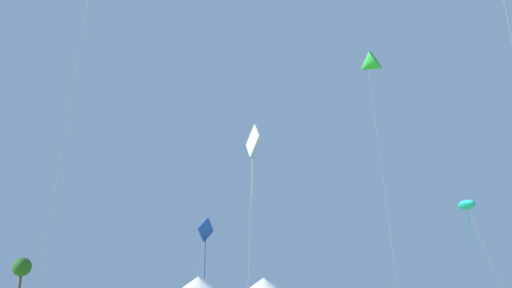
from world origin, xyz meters
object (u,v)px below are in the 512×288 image
at_px(kite_green_delta, 368,65).
at_px(kite_cyan_parafoil, 467,205).
at_px(kite_white_diamond, 253,144).
at_px(festival_tent_left, 198,286).
at_px(festival_tent_right, 264,287).
at_px(tree_distant_right, 22,267).
at_px(kite_blue_diamond, 206,232).

distance_m(kite_green_delta, kite_cyan_parafoil, 20.43).
height_order(kite_white_diamond, festival_tent_left, kite_white_diamond).
bearing_deg(festival_tent_left, kite_white_diamond, -70.90).
relative_size(festival_tent_left, festival_tent_right, 1.06).
height_order(kite_cyan_parafoil, tree_distant_right, kite_cyan_parafoil).
relative_size(kite_cyan_parafoil, festival_tent_right, 2.62).
bearing_deg(kite_green_delta, kite_blue_diamond, 149.95).
relative_size(kite_green_delta, kite_white_diamond, 1.86).
bearing_deg(tree_distant_right, kite_white_diamond, -45.63).
distance_m(kite_blue_diamond, kite_cyan_parafoil, 30.27).
xyz_separation_m(kite_cyan_parafoil, festival_tent_left, (-34.56, 14.40, -8.94)).
bearing_deg(kite_blue_diamond, tree_distant_right, 147.65).
xyz_separation_m(kite_green_delta, kite_blue_diamond, (-19.01, 10.99, -15.52)).
height_order(kite_green_delta, kite_cyan_parafoil, kite_green_delta).
xyz_separation_m(kite_cyan_parafoil, tree_distant_right, (-68.27, 23.78, -5.88)).
height_order(kite_green_delta, kite_white_diamond, kite_green_delta).
xyz_separation_m(kite_green_delta, kite_white_diamond, (-9.97, -13.08, -11.57)).
xyz_separation_m(kite_blue_diamond, kite_cyan_parafoil, (30.15, 0.36, 2.71)).
bearing_deg(kite_cyan_parafoil, festival_tent_right, 150.02).
bearing_deg(kite_green_delta, tree_distant_right, 148.41).
height_order(kite_white_diamond, kite_blue_diamond, kite_white_diamond).
height_order(kite_white_diamond, tree_distant_right, kite_white_diamond).
xyz_separation_m(kite_white_diamond, tree_distant_right, (-47.16, 48.21, -7.12)).
height_order(kite_green_delta, tree_distant_right, kite_green_delta).
bearing_deg(festival_tent_left, kite_cyan_parafoil, -22.61).
bearing_deg(tree_distant_right, kite_blue_diamond, -32.35).
distance_m(kite_cyan_parafoil, festival_tent_right, 30.19).
distance_m(kite_blue_diamond, festival_tent_right, 16.88).
xyz_separation_m(festival_tent_left, tree_distant_right, (-33.71, 9.38, 3.06)).
distance_m(festival_tent_right, tree_distant_right, 44.43).
distance_m(kite_white_diamond, kite_cyan_parafoil, 32.32).
xyz_separation_m(festival_tent_right, tree_distant_right, (-43.32, 9.38, 3.16)).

